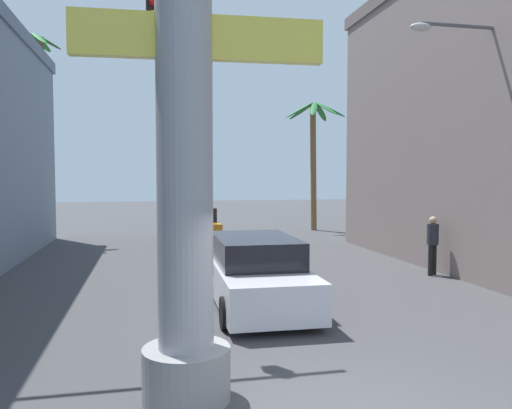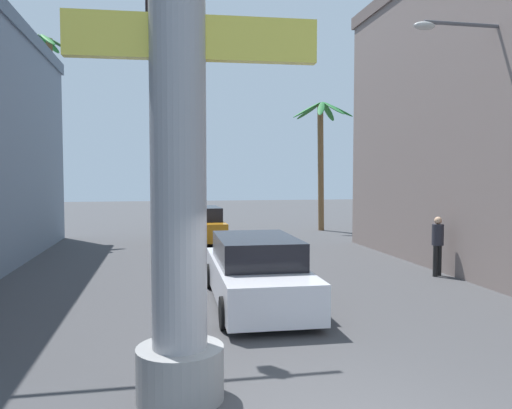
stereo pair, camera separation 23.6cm
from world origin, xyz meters
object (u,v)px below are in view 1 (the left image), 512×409
at_px(street_lamp, 488,127).
at_px(palm_tree_far_left, 37,110).
at_px(neon_sign_pole, 184,40).
at_px(pedestrian_mid_right, 433,241).
at_px(car_far, 195,225).
at_px(palm_tree_far_right, 314,145).
at_px(car_lead, 255,272).

distance_m(street_lamp, palm_tree_far_left, 18.58).
relative_size(neon_sign_pole, pedestrian_mid_right, 5.54).
distance_m(neon_sign_pole, palm_tree_far_left, 18.46).
distance_m(street_lamp, pedestrian_mid_right, 3.71).
bearing_deg(neon_sign_pole, car_far, 84.51).
bearing_deg(pedestrian_mid_right, palm_tree_far_right, 87.50).
bearing_deg(neon_sign_pole, pedestrian_mid_right, 41.20).
height_order(car_far, palm_tree_far_right, palm_tree_far_right).
height_order(street_lamp, car_far, street_lamp).
height_order(palm_tree_far_right, palm_tree_far_left, palm_tree_far_left).
relative_size(street_lamp, car_far, 1.49).
xyz_separation_m(neon_sign_pole, palm_tree_far_left, (-5.34, 17.62, 1.23)).
distance_m(neon_sign_pole, pedestrian_mid_right, 10.94).
relative_size(street_lamp, palm_tree_far_left, 0.73).
bearing_deg(car_far, palm_tree_far_left, 167.50).
relative_size(neon_sign_pole, car_far, 2.11).
distance_m(car_lead, pedestrian_mid_right, 6.24).
xyz_separation_m(street_lamp, palm_tree_far_right, (0.20, 14.41, 0.41)).
xyz_separation_m(car_lead, pedestrian_mid_right, (5.86, 2.13, 0.29)).
bearing_deg(palm_tree_far_left, pedestrian_mid_right, -39.57).
distance_m(neon_sign_pole, car_lead, 6.40).
bearing_deg(pedestrian_mid_right, palm_tree_far_left, 140.43).
xyz_separation_m(neon_sign_pole, car_lead, (1.91, 4.67, -3.94)).
relative_size(car_lead, palm_tree_far_right, 0.75).
height_order(neon_sign_pole, street_lamp, neon_sign_pole).
distance_m(street_lamp, palm_tree_far_right, 14.42).
height_order(street_lamp, palm_tree_far_left, palm_tree_far_left).
xyz_separation_m(car_lead, palm_tree_far_left, (-7.25, 12.96, 5.17)).
height_order(palm_tree_far_right, pedestrian_mid_right, palm_tree_far_right).
relative_size(car_lead, palm_tree_far_left, 0.56).
height_order(neon_sign_pole, car_lead, neon_sign_pole).
bearing_deg(car_far, car_lead, -88.21).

